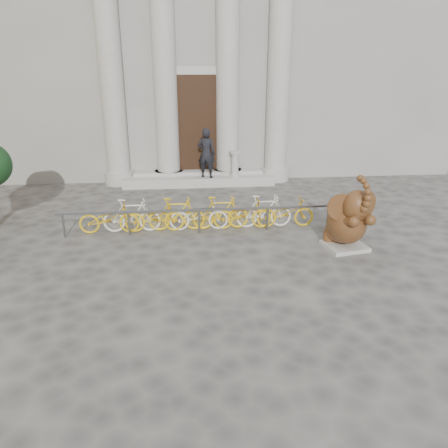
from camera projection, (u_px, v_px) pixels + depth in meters
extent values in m
plane|color=#474442|center=(219.00, 304.00, 8.94)|extent=(80.00, 80.00, 0.00)
cube|color=gray|center=(191.00, 32.00, 20.83)|extent=(22.00, 10.00, 12.00)
cube|color=black|center=(197.00, 125.00, 17.39)|extent=(2.40, 0.16, 4.00)
cylinder|color=#A8A59E|center=(111.00, 80.00, 16.39)|extent=(0.90, 0.90, 8.00)
cylinder|color=#A8A59E|center=(165.00, 80.00, 16.57)|extent=(0.90, 0.90, 8.00)
cylinder|color=#A8A59E|center=(228.00, 80.00, 16.79)|extent=(0.90, 0.90, 8.00)
cylinder|color=#A8A59E|center=(279.00, 80.00, 16.97)|extent=(0.90, 0.90, 8.00)
cube|color=#A8A59E|center=(199.00, 180.00, 17.64)|extent=(6.00, 1.20, 0.36)
cube|color=#A8A59E|center=(344.00, 246.00, 11.62)|extent=(1.19, 1.11, 0.10)
ellipsoid|color=black|center=(341.00, 230.00, 11.70)|extent=(1.01, 0.97, 0.66)
ellipsoid|color=black|center=(346.00, 223.00, 11.41)|extent=(1.21, 1.41, 1.08)
cylinder|color=black|center=(329.00, 236.00, 11.81)|extent=(0.36, 0.36, 0.27)
cylinder|color=black|center=(347.00, 234.00, 11.95)|extent=(0.36, 0.36, 0.27)
cylinder|color=black|center=(348.00, 221.00, 10.90)|extent=(0.36, 0.65, 0.41)
cylinder|color=black|center=(364.00, 220.00, 11.02)|extent=(0.36, 0.65, 0.41)
ellipsoid|color=black|center=(357.00, 206.00, 10.87)|extent=(0.81, 0.78, 0.83)
cylinder|color=black|center=(341.00, 207.00, 10.91)|extent=(0.71, 0.14, 0.71)
cylinder|color=black|center=(366.00, 205.00, 11.09)|extent=(0.65, 0.38, 0.71)
cone|color=beige|center=(356.00, 215.00, 10.71)|extent=(0.17, 0.25, 0.11)
cone|color=beige|center=(365.00, 214.00, 10.77)|extent=(0.09, 0.24, 0.11)
cube|color=slate|center=(199.00, 210.00, 12.44)|extent=(8.00, 0.06, 0.06)
cylinder|color=slate|center=(64.00, 226.00, 12.21)|extent=(0.06, 0.06, 0.70)
cylinder|color=slate|center=(129.00, 224.00, 12.38)|extent=(0.06, 0.06, 0.70)
cylinder|color=slate|center=(199.00, 221.00, 12.56)|extent=(0.06, 0.06, 0.70)
cylinder|color=slate|center=(268.00, 219.00, 12.74)|extent=(0.06, 0.06, 0.70)
cylinder|color=slate|center=(328.00, 217.00, 12.90)|extent=(0.06, 0.06, 0.70)
imported|color=yellow|center=(109.00, 216.00, 12.50)|extent=(1.70, 0.50, 1.00)
imported|color=silver|center=(132.00, 216.00, 12.56)|extent=(1.66, 0.47, 1.00)
imported|color=yellow|center=(154.00, 215.00, 12.62)|extent=(1.70, 0.50, 1.00)
imported|color=yellow|center=(177.00, 214.00, 12.68)|extent=(1.66, 0.47, 1.00)
imported|color=silver|center=(199.00, 214.00, 12.74)|extent=(1.70, 0.50, 1.00)
imported|color=yellow|center=(221.00, 213.00, 12.80)|extent=(1.66, 0.47, 1.00)
imported|color=yellow|center=(242.00, 212.00, 12.86)|extent=(1.70, 0.50, 1.00)
imported|color=silver|center=(264.00, 211.00, 12.91)|extent=(1.66, 0.47, 1.00)
imported|color=yellow|center=(285.00, 211.00, 12.97)|extent=(1.70, 0.50, 1.00)
imported|color=black|center=(206.00, 153.00, 16.96)|extent=(0.82, 0.68, 1.93)
cylinder|color=#A8A59E|center=(235.00, 175.00, 17.41)|extent=(0.42, 0.42, 0.12)
cylinder|color=#A8A59E|center=(235.00, 165.00, 17.27)|extent=(0.29, 0.29, 0.94)
cylinder|color=#A8A59E|center=(235.00, 152.00, 17.09)|extent=(0.42, 0.42, 0.10)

